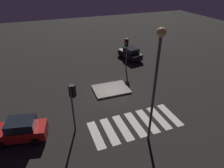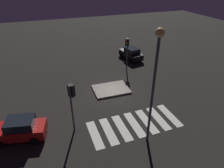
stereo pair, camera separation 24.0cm
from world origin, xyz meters
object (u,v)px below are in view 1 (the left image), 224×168
at_px(traffic_island, 111,89).
at_px(traffic_light_north, 126,46).
at_px(traffic_light_south, 73,97).
at_px(street_lamp, 156,72).
at_px(car_black, 130,53).
at_px(car_red, 20,130).

bearing_deg(traffic_island, traffic_light_north, 49.65).
bearing_deg(traffic_light_north, traffic_light_south, -5.15).
relative_size(traffic_island, street_lamp, 0.45).
height_order(car_black, traffic_light_south, traffic_light_south).
xyz_separation_m(traffic_light_south, traffic_light_north, (8.55, 9.12, -0.07)).
bearing_deg(traffic_island, traffic_light_south, -135.62).
relative_size(traffic_light_north, street_lamp, 0.48).
bearing_deg(street_lamp, traffic_light_north, 73.24).
relative_size(traffic_island, traffic_light_south, 0.93).
bearing_deg(car_red, traffic_island, -141.90).
distance_m(car_red, car_black, 18.53).
bearing_deg(traffic_island, car_black, 51.52).
bearing_deg(street_lamp, traffic_island, 90.70).
xyz_separation_m(traffic_island, car_black, (5.72, 7.20, 0.75)).
height_order(traffic_island, street_lamp, street_lamp).
distance_m(traffic_island, traffic_light_south, 7.36).
height_order(car_red, street_lamp, street_lamp).
xyz_separation_m(traffic_island, street_lamp, (0.09, -7.75, 5.60)).
xyz_separation_m(traffic_light_north, street_lamp, (-3.67, -12.18, 2.64)).
relative_size(traffic_island, car_red, 0.91).
bearing_deg(traffic_light_north, car_black, -177.26).
bearing_deg(car_red, street_lamp, 171.27).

